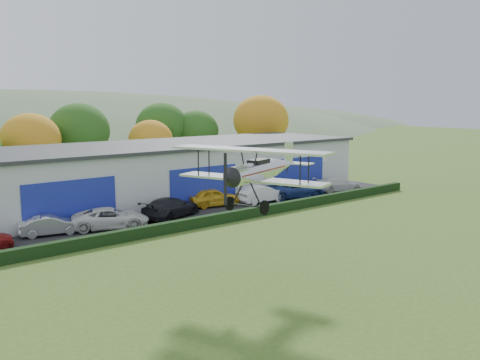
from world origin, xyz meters
TOP-DOWN VIEW (x-y plane):
  - ground at (0.00, 0.00)m, footprint 300.00×300.00m
  - apron at (3.00, 21.00)m, footprint 48.00×9.00m
  - hedge at (3.00, 16.20)m, footprint 46.00×0.60m
  - hangar at (5.00, 27.98)m, footprint 40.60×12.60m
  - tree_belt at (0.85, 40.62)m, footprint 75.70×13.22m
  - car_1 at (-8.95, 20.88)m, footprint 4.41×2.31m
  - car_2 at (-4.86, 19.93)m, footprint 6.08×4.45m
  - car_3 at (0.41, 20.15)m, footprint 6.13×4.18m
  - car_4 at (5.68, 21.58)m, footprint 5.03×2.75m
  - car_5 at (10.18, 20.14)m, footprint 4.93×1.88m
  - car_6 at (14.23, 19.75)m, footprint 6.48×4.48m
  - car_7 at (20.21, 19.48)m, footprint 5.55×3.68m
  - biplane at (-3.87, 4.66)m, footprint 7.29×8.20m

SIDE VIEW (x-z plane):
  - ground at x=0.00m, z-range 0.00..0.00m
  - apron at x=3.00m, z-range 0.00..0.05m
  - hedge at x=3.00m, z-range 0.00..0.80m
  - car_1 at x=-8.95m, z-range 0.05..1.43m
  - car_7 at x=20.21m, z-range 0.05..1.54m
  - car_2 at x=-4.86m, z-range 0.05..1.58m
  - car_5 at x=10.18m, z-range 0.05..1.65m
  - car_4 at x=5.68m, z-range 0.05..1.67m
  - car_6 at x=14.23m, z-range 0.05..1.70m
  - car_3 at x=0.41m, z-range 0.05..1.70m
  - hangar at x=5.00m, z-range 0.01..5.31m
  - tree_belt at x=0.85m, z-range 0.55..10.67m
  - biplane at x=-3.87m, z-range 4.41..7.51m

